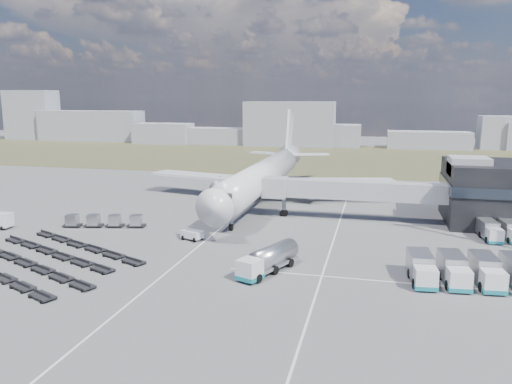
# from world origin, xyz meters

# --- Properties ---
(ground) EXTENTS (420.00, 420.00, 0.00)m
(ground) POSITION_xyz_m (0.00, 0.00, 0.00)
(ground) COLOR #565659
(ground) RESTS_ON ground
(grass_strip) EXTENTS (420.00, 90.00, 0.01)m
(grass_strip) POSITION_xyz_m (0.00, 110.00, 0.01)
(grass_strip) COLOR #4B492D
(grass_strip) RESTS_ON ground
(lane_markings) EXTENTS (47.12, 110.00, 0.01)m
(lane_markings) POSITION_xyz_m (9.77, 3.00, 0.01)
(lane_markings) COLOR silver
(lane_markings) RESTS_ON ground
(jet_bridge) EXTENTS (30.30, 3.80, 7.05)m
(jet_bridge) POSITION_xyz_m (15.90, 20.42, 5.05)
(jet_bridge) COLOR #939399
(jet_bridge) RESTS_ON ground
(airliner) EXTENTS (51.59, 64.53, 17.62)m
(airliner) POSITION_xyz_m (0.00, 32.38, 5.29)
(airliner) COLOR silver
(airliner) RESTS_ON ground
(skyline) EXTENTS (300.44, 21.14, 23.93)m
(skyline) POSITION_xyz_m (-22.64, 151.53, 7.07)
(skyline) COLOR #8F929C
(skyline) RESTS_ON ground
(fuel_tanker) EXTENTS (5.99, 9.93, 3.14)m
(fuel_tanker) POSITION_xyz_m (9.66, -8.19, 1.57)
(fuel_tanker) COLOR silver
(fuel_tanker) RESTS_ON ground
(pushback_tug) EXTENTS (3.46, 2.63, 1.40)m
(pushback_tug) POSITION_xyz_m (-4.00, 2.57, 0.70)
(pushback_tug) COLOR silver
(pushback_tug) RESTS_ON ground
(catering_truck) EXTENTS (4.05, 6.35, 2.71)m
(catering_truck) POSITION_xyz_m (1.93, 37.86, 1.39)
(catering_truck) COLOR silver
(catering_truck) RESTS_ON ground
(service_trucks_near) EXTENTS (13.39, 8.24, 2.84)m
(service_trucks_near) POSITION_xyz_m (32.15, -6.57, 1.54)
(service_trucks_near) COLOR silver
(service_trucks_near) RESTS_ON ground
(service_trucks_far) EXTENTS (5.84, 6.72, 2.47)m
(service_trucks_far) POSITION_xyz_m (39.50, 13.17, 1.34)
(service_trucks_far) COLOR silver
(service_trucks_far) RESTS_ON ground
(uld_row) EXTENTS (13.10, 4.56, 1.81)m
(uld_row) POSITION_xyz_m (-20.21, 6.05, 1.08)
(uld_row) COLOR black
(uld_row) RESTS_ON ground
(baggage_dollies) EXTENTS (30.17, 24.01, 0.74)m
(baggage_dollies) POSITION_xyz_m (-19.94, -10.77, 0.37)
(baggage_dollies) COLOR black
(baggage_dollies) RESTS_ON ground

